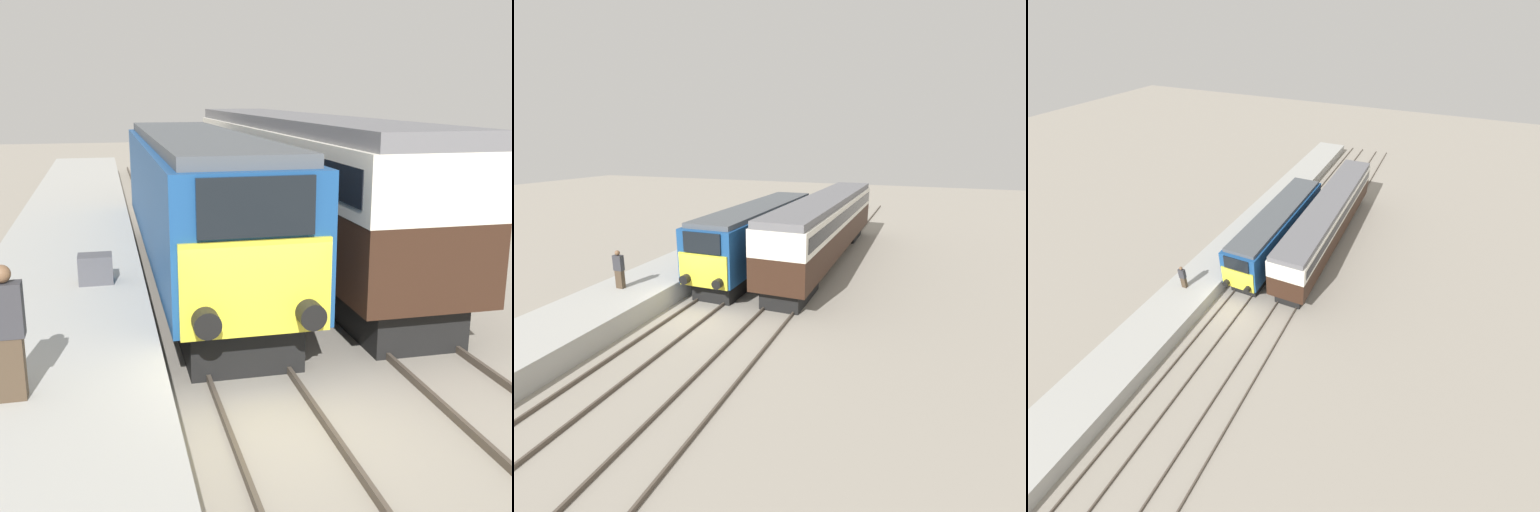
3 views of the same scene
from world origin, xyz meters
TOP-DOWN VIEW (x-y plane):
  - ground_plane at (0.00, 0.00)m, footprint 120.00×120.00m
  - platform_left at (-3.30, 8.00)m, footprint 3.50×50.00m
  - rails_near_track at (0.00, 5.00)m, footprint 1.51×60.00m
  - rails_far_track at (3.40, 5.00)m, footprint 1.50×60.00m
  - locomotive at (0.00, 7.58)m, footprint 2.70×13.70m
  - passenger_carriage at (3.40, 10.42)m, footprint 2.75×18.31m
  - person_on_platform at (-3.57, -0.44)m, footprint 0.44×0.26m
  - luggage_crate at (-2.55, 4.76)m, footprint 0.70×0.56m

SIDE VIEW (x-z plane):
  - ground_plane at x=0.00m, z-range 0.00..0.00m
  - rails_near_track at x=0.00m, z-range 0.00..0.14m
  - rails_far_track at x=3.40m, z-range 0.00..0.14m
  - platform_left at x=-3.30m, z-range 0.00..0.97m
  - luggage_crate at x=-2.55m, z-range 0.97..1.57m
  - person_on_platform at x=-3.57m, z-range 0.97..2.76m
  - locomotive at x=0.00m, z-range 0.22..4.09m
  - passenger_carriage at x=3.40m, z-range 0.44..4.63m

